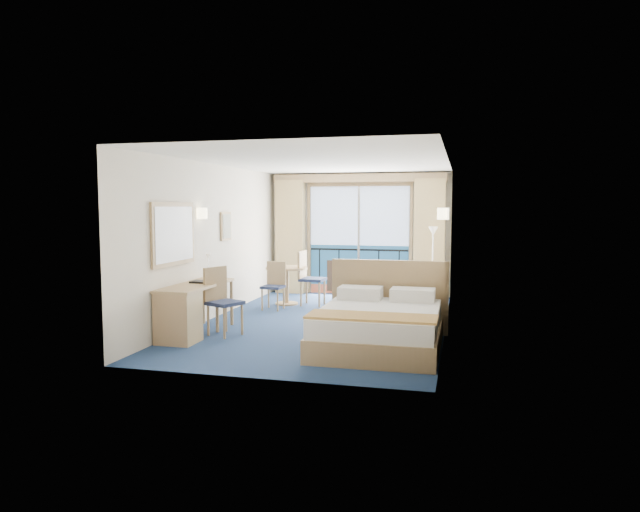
{
  "coord_description": "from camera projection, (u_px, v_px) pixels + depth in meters",
  "views": [
    {
      "loc": [
        2.25,
        -9.25,
        1.97
      ],
      "look_at": [
        -0.13,
        0.2,
        1.11
      ],
      "focal_mm": 32.0,
      "sensor_mm": 36.0,
      "label": 1
    }
  ],
  "objects": [
    {
      "name": "floor",
      "position": [
        325.0,
        322.0,
        9.66
      ],
      "size": [
        6.5,
        6.5,
        0.0
      ],
      "primitive_type": "plane",
      "color": "navy",
      "rests_on": "ground"
    },
    {
      "name": "room_walls",
      "position": [
        325.0,
        218.0,
        9.5
      ],
      "size": [
        4.04,
        6.54,
        2.72
      ],
      "color": "beige",
      "rests_on": "ground"
    },
    {
      "name": "balcony_door",
      "position": [
        358.0,
        243.0,
        12.67
      ],
      "size": [
        2.36,
        0.03,
        2.52
      ],
      "color": "navy",
      "rests_on": "room_walls"
    },
    {
      "name": "curtain_left",
      "position": [
        290.0,
        237.0,
        12.89
      ],
      "size": [
        0.65,
        0.22,
        2.55
      ],
      "primitive_type": "cube",
      "color": "tan",
      "rests_on": "room_walls"
    },
    {
      "name": "curtain_right",
      "position": [
        429.0,
        239.0,
        12.14
      ],
      "size": [
        0.65,
        0.22,
        2.55
      ],
      "primitive_type": "cube",
      "color": "tan",
      "rests_on": "room_walls"
    },
    {
      "name": "pelmet",
      "position": [
        358.0,
        178.0,
        12.43
      ],
      "size": [
        3.8,
        0.25,
        0.18
      ],
      "primitive_type": "cube",
      "color": "tan",
      "rests_on": "room_walls"
    },
    {
      "name": "mirror",
      "position": [
        174.0,
        234.0,
        8.55
      ],
      "size": [
        0.05,
        1.25,
        0.95
      ],
      "color": "tan",
      "rests_on": "room_walls"
    },
    {
      "name": "wall_print",
      "position": [
        226.0,
        226.0,
        10.43
      ],
      "size": [
        0.04,
        0.42,
        0.52
      ],
      "color": "tan",
      "rests_on": "room_walls"
    },
    {
      "name": "sconce_left",
      "position": [
        202.0,
        213.0,
        9.39
      ],
      "size": [
        0.18,
        0.18,
        0.18
      ],
      "primitive_type": "cylinder",
      "color": "#F7E6AD",
      "rests_on": "room_walls"
    },
    {
      "name": "sconce_right",
      "position": [
        443.0,
        214.0,
        8.88
      ],
      "size": [
        0.18,
        0.18,
        0.18
      ],
      "primitive_type": "cylinder",
      "color": "#F7E6AD",
      "rests_on": "room_walls"
    },
    {
      "name": "bed",
      "position": [
        380.0,
        325.0,
        7.91
      ],
      "size": [
        1.81,
        2.15,
        1.14
      ],
      "color": "tan",
      "rests_on": "ground"
    },
    {
      "name": "nightstand",
      "position": [
        430.0,
        313.0,
        9.07
      ],
      "size": [
        0.42,
        0.4,
        0.55
      ],
      "primitive_type": "cube",
      "color": "#9C8252",
      "rests_on": "ground"
    },
    {
      "name": "phone",
      "position": [
        429.0,
        293.0,
        9.03
      ],
      "size": [
        0.19,
        0.16,
        0.08
      ],
      "primitive_type": "cube",
      "rotation": [
        0.0,
        0.0,
        -0.15
      ],
      "color": "white",
      "rests_on": "nightstand"
    },
    {
      "name": "armchair",
      "position": [
        414.0,
        287.0,
        11.4
      ],
      "size": [
        1.01,
        1.02,
        0.72
      ],
      "primitive_type": "imported",
      "rotation": [
        0.0,
        0.0,
        3.53
      ],
      "color": "#434651",
      "rests_on": "ground"
    },
    {
      "name": "floor_lamp",
      "position": [
        433.0,
        245.0,
        11.66
      ],
      "size": [
        0.21,
        0.21,
        1.55
      ],
      "color": "silver",
      "rests_on": "ground"
    },
    {
      "name": "desk",
      "position": [
        182.0,
        312.0,
        8.31
      ],
      "size": [
        0.57,
        1.66,
        0.78
      ],
      "color": "tan",
      "rests_on": "ground"
    },
    {
      "name": "desk_chair",
      "position": [
        221.0,
        297.0,
        8.72
      ],
      "size": [
        0.6,
        0.59,
        1.04
      ],
      "rotation": [
        0.0,
        0.0,
        1.15
      ],
      "color": "#1F2949",
      "rests_on": "ground"
    },
    {
      "name": "folder",
      "position": [
        202.0,
        282.0,
        8.86
      ],
      "size": [
        0.33,
        0.25,
        0.03
      ],
      "primitive_type": "cube",
      "rotation": [
        0.0,
        0.0,
        -0.0
      ],
      "color": "black",
      "rests_on": "desk"
    },
    {
      "name": "desk_lamp",
      "position": [
        208.0,
        261.0,
        9.19
      ],
      "size": [
        0.11,
        0.11,
        0.41
      ],
      "color": "silver",
      "rests_on": "desk"
    },
    {
      "name": "round_table",
      "position": [
        287.0,
        276.0,
        11.41
      ],
      "size": [
        0.84,
        0.84,
        0.75
      ],
      "color": "tan",
      "rests_on": "ground"
    },
    {
      "name": "table_chair_a",
      "position": [
        308.0,
        275.0,
        11.32
      ],
      "size": [
        0.49,
        0.48,
        1.08
      ],
      "rotation": [
        0.0,
        0.0,
        1.54
      ],
      "color": "#1F2949",
      "rests_on": "ground"
    },
    {
      "name": "table_chair_b",
      "position": [
        274.0,
        282.0,
        10.9
      ],
      "size": [
        0.41,
        0.42,
        0.91
      ],
      "rotation": [
        0.0,
        0.0,
        -0.06
      ],
      "color": "#1F2949",
      "rests_on": "ground"
    }
  ]
}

